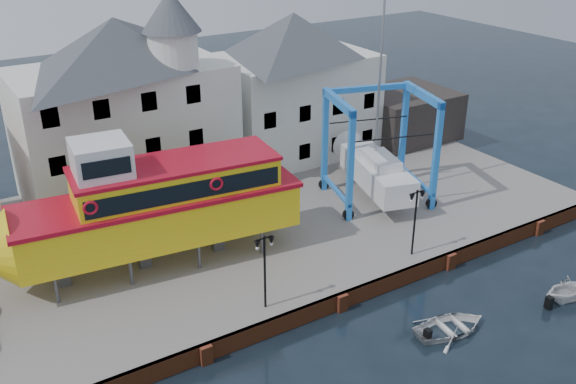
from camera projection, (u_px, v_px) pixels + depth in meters
ground at (341, 310)px, 34.50m from camera, size 140.00×140.00×0.00m
hardstanding at (244, 221)px, 42.74m from camera, size 44.00×22.00×1.00m
quay_wall at (340, 301)px, 34.37m from camera, size 44.00×0.47×1.00m
building_white_main at (125, 106)px, 43.17m from camera, size 14.00×8.30×14.00m
building_white_right at (293, 85)px, 50.61m from camera, size 12.00×8.00×11.20m
shed_dark at (403, 114)px, 55.41m from camera, size 8.00×7.00×4.00m
lamp_post_left at (264, 254)px, 31.73m from camera, size 1.12×0.32×4.20m
lamp_post_right at (416, 206)px, 36.53m from camera, size 1.12×0.32×4.20m
tour_boat at (140, 208)px, 35.13m from camera, size 18.43×6.24×7.87m
travel_lift at (373, 162)px, 44.52m from camera, size 7.89×9.83×14.40m
motorboat_b at (450, 331)px, 32.83m from camera, size 4.34×3.37×0.83m
motorboat_c at (566, 300)px, 35.39m from camera, size 3.51×3.17×1.63m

